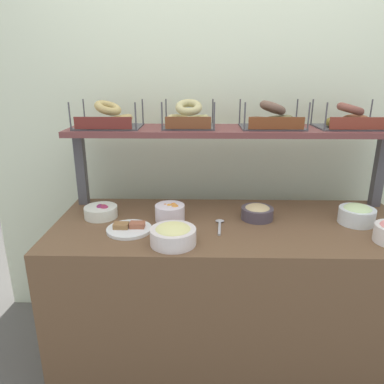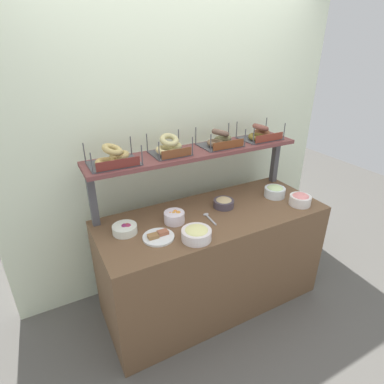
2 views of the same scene
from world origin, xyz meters
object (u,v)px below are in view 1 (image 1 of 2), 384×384
at_px(bowl_fruit_salad, 170,212).
at_px(bagel_basket_poppy, 272,119).
at_px(serving_spoon_near_plate, 220,224).
at_px(bagel_basket_cinnamon_raisin, 349,120).
at_px(bowl_scallion_spread, 357,214).
at_px(bowl_hummus, 257,212).
at_px(serving_plate_white, 129,229).
at_px(bowl_beet_salad, 101,211).
at_px(bowl_egg_salad, 173,234).
at_px(bagel_basket_sesame, 108,119).
at_px(bagel_basket_plain, 188,118).

height_order(bowl_fruit_salad, bagel_basket_poppy, bagel_basket_poppy).
xyz_separation_m(serving_spoon_near_plate, bagel_basket_cinnamon_raisin, (0.68, 0.31, 0.47)).
distance_m(bowl_fruit_salad, bowl_scallion_spread, 0.92).
height_order(bowl_hummus, serving_plate_white, bowl_hummus).
height_order(bowl_scallion_spread, bowl_beet_salad, bowl_scallion_spread).
height_order(bowl_egg_salad, bagel_basket_cinnamon_raisin, bagel_basket_cinnamon_raisin).
height_order(bowl_hummus, bagel_basket_sesame, bagel_basket_sesame).
distance_m(bowl_fruit_salad, bowl_egg_salad, 0.27).
bearing_deg(bagel_basket_poppy, serving_spoon_near_plate, -132.46).
bearing_deg(bagel_basket_plain, bowl_beet_salad, -154.45).
relative_size(bowl_egg_salad, serving_plate_white, 0.94).
distance_m(bowl_scallion_spread, serving_spoon_near_plate, 0.68).
bearing_deg(serving_spoon_near_plate, bowl_fruit_salad, 165.28).
bearing_deg(bowl_beet_salad, bowl_hummus, -0.37).
distance_m(bowl_hummus, bagel_basket_sesame, 0.91).
height_order(bowl_fruit_salad, bagel_basket_plain, bagel_basket_plain).
relative_size(bowl_hummus, bagel_basket_sesame, 0.48).
distance_m(serving_spoon_near_plate, bagel_basket_sesame, 0.80).
xyz_separation_m(bagel_basket_plain, bagel_basket_cinnamon_raisin, (0.84, -0.00, -0.01)).
xyz_separation_m(bowl_fruit_salad, bagel_basket_poppy, (0.52, 0.24, 0.43)).
height_order(bagel_basket_plain, bagel_basket_cinnamon_raisin, bagel_basket_plain).
relative_size(bagel_basket_plain, bagel_basket_poppy, 0.87).
height_order(bowl_fruit_salad, serving_plate_white, bowl_fruit_salad).
xyz_separation_m(bowl_hummus, bagel_basket_plain, (-0.35, 0.22, 0.44)).
height_order(bowl_fruit_salad, bowl_beet_salad, bowl_fruit_salad).
bearing_deg(bowl_fruit_salad, bagel_basket_cinnamon_raisin, 14.59).
bearing_deg(bowl_beet_salad, bowl_fruit_salad, -4.88).
xyz_separation_m(bowl_egg_salad, bowl_scallion_spread, (0.89, 0.25, 0.00)).
bearing_deg(bagel_basket_poppy, bowl_fruit_salad, -155.55).
relative_size(bowl_fruit_salad, bagel_basket_sesame, 0.44).
relative_size(bowl_scallion_spread, bowl_beet_salad, 1.03).
xyz_separation_m(bowl_fruit_salad, serving_plate_white, (-0.18, -0.14, -0.03)).
xyz_separation_m(bowl_egg_salad, bagel_basket_poppy, (0.49, 0.50, 0.43)).
bearing_deg(serving_plate_white, bagel_basket_plain, 54.62).
height_order(bowl_fruit_salad, serving_spoon_near_plate, bowl_fruit_salad).
relative_size(bowl_scallion_spread, serving_spoon_near_plate, 0.98).
xyz_separation_m(bowl_egg_salad, bowl_beet_salad, (-0.39, 0.30, -0.01)).
xyz_separation_m(bowl_scallion_spread, serving_spoon_near_plate, (-0.67, -0.04, -0.04)).
xyz_separation_m(bowl_fruit_salad, bowl_beet_salad, (-0.36, 0.03, -0.01)).
xyz_separation_m(bowl_egg_salad, serving_plate_white, (-0.22, 0.13, -0.03)).
bearing_deg(bowl_egg_salad, bowl_hummus, 35.72).
bearing_deg(bowl_egg_salad, serving_spoon_near_plate, 43.64).
height_order(bowl_beet_salad, bagel_basket_cinnamon_raisin, bagel_basket_cinnamon_raisin).
bearing_deg(serving_spoon_near_plate, bagel_basket_cinnamon_raisin, 24.22).
bearing_deg(bagel_basket_sesame, bagel_basket_plain, 2.22).
xyz_separation_m(bowl_scallion_spread, bagel_basket_plain, (-0.83, 0.26, 0.43)).
xyz_separation_m(bowl_fruit_salad, bowl_egg_salad, (0.03, -0.27, 0.00)).
height_order(bowl_scallion_spread, bagel_basket_plain, bagel_basket_plain).
bearing_deg(bagel_basket_poppy, serving_plate_white, -152.10).
xyz_separation_m(bowl_scallion_spread, bagel_basket_sesame, (-1.26, 0.25, 0.43)).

